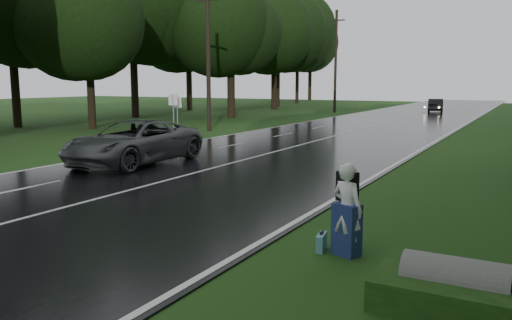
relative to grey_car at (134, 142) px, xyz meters
The scene contains 15 objects.
ground 7.94m from the grey_car, 65.04° to the right, with size 160.00×160.00×0.00m, color #1D3F12.
road 13.30m from the grey_car, 75.47° to the left, with size 12.00×140.00×0.04m, color black.
lane_center 13.30m from the grey_car, 75.47° to the left, with size 0.12×140.00×0.01m, color silver.
grey_car is the anchor object (origin of this frame).
far_car 42.44m from the grey_car, 84.15° to the left, with size 1.50×4.29×1.41m, color black.
hitchhiker 12.52m from the grey_car, 29.89° to the right, with size 0.75×0.72×1.77m.
suitcase 12.11m from the grey_car, 31.07° to the right, with size 0.14×0.47×0.33m, color teal.
culvert 15.07m from the grey_car, 30.49° to the right, with size 0.74×0.74×1.48m, color slate.
utility_pole_mid 14.02m from the grey_car, 111.69° to the left, with size 1.80×0.28×9.36m, color black, non-canonical shape.
utility_pole_far 37.41m from the grey_car, 97.95° to the left, with size 1.80×0.28×10.67m, color black, non-canonical shape.
road_sign_a 8.53m from the grey_car, 117.15° to the left, with size 0.62×0.10×2.57m, color white, non-canonical shape.
road_sign_b 8.84m from the grey_car, 116.10° to the left, with size 0.58×0.10×2.40m, color white, non-canonical shape.
tree_left_d 17.16m from the grey_car, 141.55° to the left, with size 8.13×8.13×12.71m, color black, non-canonical shape.
tree_left_e 26.94m from the grey_car, 113.24° to the left, with size 9.15×9.15×14.30m, color black, non-canonical shape.
tree_left_f 41.87m from the grey_car, 109.11° to the left, with size 10.21×10.21×15.95m, color black, non-canonical shape.
Camera 1 is at (10.50, -8.08, 3.25)m, focal length 35.88 mm.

